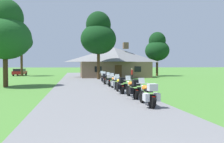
{
  "coord_description": "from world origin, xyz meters",
  "views": [
    {
      "loc": [
        -1.41,
        -1.58,
        1.99
      ],
      "look_at": [
        2.83,
        21.64,
        1.35
      ],
      "focal_mm": 33.52,
      "sensor_mm": 36.0,
      "label": 1
    }
  ],
  "objects_px": {
    "motorcycle_orange_fourth_in_row": "(115,82)",
    "motorcycle_silver_sixth_in_row": "(105,79)",
    "bystander_red_shirt_near_lodge": "(132,74)",
    "tree_right_of_lodge": "(157,48)",
    "motorcycle_green_farthest_in_row": "(103,77)",
    "motorcycle_orange_nearest_to_camera": "(148,95)",
    "parked_red_suv_far_left": "(20,72)",
    "tree_by_lodge_front": "(98,35)",
    "motorcycle_yellow_third_in_row": "(121,85)",
    "motorcycle_orange_second_in_row": "(133,89)",
    "motorcycle_blue_fifth_in_row": "(109,80)",
    "tree_left_far": "(21,39)",
    "tree_left_near": "(5,32)"
  },
  "relations": [
    {
      "from": "motorcycle_orange_fourth_in_row",
      "to": "motorcycle_silver_sixth_in_row",
      "type": "distance_m",
      "value": 5.17
    },
    {
      "from": "bystander_red_shirt_near_lodge",
      "to": "tree_right_of_lodge",
      "type": "xyz_separation_m",
      "value": [
        8.65,
        12.52,
        4.58
      ]
    },
    {
      "from": "motorcycle_green_farthest_in_row",
      "to": "motorcycle_orange_nearest_to_camera",
      "type": "bearing_deg",
      "value": -89.1
    },
    {
      "from": "motorcycle_green_farthest_in_row",
      "to": "parked_red_suv_far_left",
      "type": "xyz_separation_m",
      "value": [
        -14.23,
        20.23,
        0.16
      ]
    },
    {
      "from": "tree_by_lodge_front",
      "to": "motorcycle_yellow_third_in_row",
      "type": "bearing_deg",
      "value": -90.88
    },
    {
      "from": "motorcycle_silver_sixth_in_row",
      "to": "motorcycle_orange_second_in_row",
      "type": "bearing_deg",
      "value": -83.13
    },
    {
      "from": "motorcycle_orange_second_in_row",
      "to": "motorcycle_blue_fifth_in_row",
      "type": "relative_size",
      "value": 1.0
    },
    {
      "from": "motorcycle_blue_fifth_in_row",
      "to": "bystander_red_shirt_near_lodge",
      "type": "relative_size",
      "value": 1.24
    },
    {
      "from": "motorcycle_orange_nearest_to_camera",
      "to": "tree_by_lodge_front",
      "type": "distance_m",
      "value": 21.43
    },
    {
      "from": "tree_by_lodge_front",
      "to": "parked_red_suv_far_left",
      "type": "xyz_separation_m",
      "value": [
        -14.34,
        14.97,
        -5.66
      ]
    },
    {
      "from": "bystander_red_shirt_near_lodge",
      "to": "tree_left_far",
      "type": "relative_size",
      "value": 0.17
    },
    {
      "from": "tree_by_lodge_front",
      "to": "parked_red_suv_far_left",
      "type": "relative_size",
      "value": 2.11
    },
    {
      "from": "motorcycle_silver_sixth_in_row",
      "to": "bystander_red_shirt_near_lodge",
      "type": "distance_m",
      "value": 5.95
    },
    {
      "from": "motorcycle_orange_second_in_row",
      "to": "tree_left_near",
      "type": "height_order",
      "value": "tree_left_near"
    },
    {
      "from": "motorcycle_orange_fourth_in_row",
      "to": "tree_by_lodge_front",
      "type": "distance_m",
      "value": 14.34
    },
    {
      "from": "motorcycle_blue_fifth_in_row",
      "to": "tree_left_near",
      "type": "xyz_separation_m",
      "value": [
        -9.66,
        1.43,
        4.57
      ]
    },
    {
      "from": "motorcycle_green_farthest_in_row",
      "to": "motorcycle_blue_fifth_in_row",
      "type": "bearing_deg",
      "value": -90.5
    },
    {
      "from": "motorcycle_orange_nearest_to_camera",
      "to": "motorcycle_yellow_third_in_row",
      "type": "relative_size",
      "value": 1.0
    },
    {
      "from": "motorcycle_orange_fourth_in_row",
      "to": "tree_by_lodge_front",
      "type": "bearing_deg",
      "value": 86.13
    },
    {
      "from": "motorcycle_blue_fifth_in_row",
      "to": "tree_left_near",
      "type": "distance_m",
      "value": 10.78
    },
    {
      "from": "motorcycle_yellow_third_in_row",
      "to": "motorcycle_orange_second_in_row",
      "type": "bearing_deg",
      "value": -86.4
    },
    {
      "from": "motorcycle_orange_fourth_in_row",
      "to": "tree_left_far",
      "type": "xyz_separation_m",
      "value": [
        -13.33,
        25.98,
        6.5
      ]
    },
    {
      "from": "motorcycle_green_farthest_in_row",
      "to": "tree_right_of_lodge",
      "type": "xyz_separation_m",
      "value": [
        12.71,
        14.02,
        4.91
      ]
    },
    {
      "from": "tree_right_of_lodge",
      "to": "tree_by_lodge_front",
      "type": "bearing_deg",
      "value": -145.2
    },
    {
      "from": "tree_by_lodge_front",
      "to": "parked_red_suv_far_left",
      "type": "height_order",
      "value": "tree_by_lodge_front"
    },
    {
      "from": "motorcycle_yellow_third_in_row",
      "to": "tree_left_far",
      "type": "xyz_separation_m",
      "value": [
        -13.23,
        28.47,
        6.5
      ]
    },
    {
      "from": "motorcycle_green_farthest_in_row",
      "to": "tree_by_lodge_front",
      "type": "relative_size",
      "value": 0.21
    },
    {
      "from": "motorcycle_orange_nearest_to_camera",
      "to": "tree_by_lodge_front",
      "type": "bearing_deg",
      "value": 90.16
    },
    {
      "from": "motorcycle_green_farthest_in_row",
      "to": "tree_left_far",
      "type": "distance_m",
      "value": 23.45
    },
    {
      "from": "motorcycle_green_farthest_in_row",
      "to": "tree_left_far",
      "type": "height_order",
      "value": "tree_left_far"
    },
    {
      "from": "motorcycle_silver_sixth_in_row",
      "to": "tree_by_lodge_front",
      "type": "xyz_separation_m",
      "value": [
        0.27,
        7.93,
        5.83
      ]
    },
    {
      "from": "tree_right_of_lodge",
      "to": "parked_red_suv_far_left",
      "type": "bearing_deg",
      "value": 167.02
    },
    {
      "from": "motorcycle_green_farthest_in_row",
      "to": "parked_red_suv_far_left",
      "type": "distance_m",
      "value": 24.73
    },
    {
      "from": "tree_left_near",
      "to": "motorcycle_orange_fourth_in_row",
      "type": "bearing_deg",
      "value": -23.49
    },
    {
      "from": "motorcycle_silver_sixth_in_row",
      "to": "motorcycle_yellow_third_in_row",
      "type": "bearing_deg",
      "value": -84.3
    },
    {
      "from": "motorcycle_orange_second_in_row",
      "to": "parked_red_suv_far_left",
      "type": "height_order",
      "value": "parked_red_suv_far_left"
    },
    {
      "from": "motorcycle_yellow_third_in_row",
      "to": "bystander_red_shirt_near_lodge",
      "type": "relative_size",
      "value": 1.24
    },
    {
      "from": "motorcycle_green_farthest_in_row",
      "to": "tree_right_of_lodge",
      "type": "distance_m",
      "value": 19.55
    },
    {
      "from": "motorcycle_orange_nearest_to_camera",
      "to": "motorcycle_orange_fourth_in_row",
      "type": "relative_size",
      "value": 1.0
    },
    {
      "from": "bystander_red_shirt_near_lodge",
      "to": "motorcycle_green_farthest_in_row",
      "type": "bearing_deg",
      "value": -58.59
    },
    {
      "from": "motorcycle_green_farthest_in_row",
      "to": "tree_by_lodge_front",
      "type": "distance_m",
      "value": 7.85
    },
    {
      "from": "tree_left_far",
      "to": "tree_left_near",
      "type": "relative_size",
      "value": 1.19
    },
    {
      "from": "motorcycle_orange_second_in_row",
      "to": "motorcycle_silver_sixth_in_row",
      "type": "relative_size",
      "value": 1.0
    },
    {
      "from": "tree_left_near",
      "to": "motorcycle_silver_sixth_in_row",
      "type": "bearing_deg",
      "value": 5.64
    },
    {
      "from": "motorcycle_green_farthest_in_row",
      "to": "tree_left_far",
      "type": "xyz_separation_m",
      "value": [
        -13.37,
        18.14,
        6.49
      ]
    },
    {
      "from": "motorcycle_yellow_third_in_row",
      "to": "tree_left_near",
      "type": "relative_size",
      "value": 0.25
    },
    {
      "from": "motorcycle_blue_fifth_in_row",
      "to": "tree_left_far",
      "type": "xyz_separation_m",
      "value": [
        -13.28,
        23.19,
        6.49
      ]
    },
    {
      "from": "motorcycle_orange_fourth_in_row",
      "to": "bystander_red_shirt_near_lodge",
      "type": "xyz_separation_m",
      "value": [
        4.1,
        9.35,
        0.34
      ]
    },
    {
      "from": "motorcycle_orange_nearest_to_camera",
      "to": "parked_red_suv_far_left",
      "type": "relative_size",
      "value": 0.45
    },
    {
      "from": "tree_left_near",
      "to": "bystander_red_shirt_near_lodge",
      "type": "bearing_deg",
      "value": 20.35
    }
  ]
}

